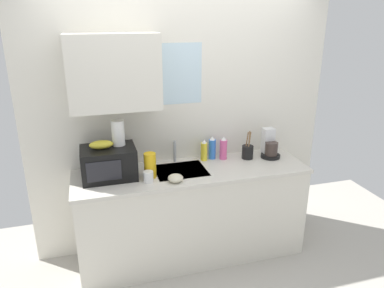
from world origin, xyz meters
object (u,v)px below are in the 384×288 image
paper_towel_roll (118,133)px  mug_white (148,177)px  coffee_maker (270,146)px  utensil_crock (248,152)px  microwave (109,163)px  small_bowl (176,178)px  cereal_canister (150,165)px  dish_soap_bottle_yellow (204,151)px  dish_soap_bottle_pink (223,148)px  banana_bunch (101,145)px  dish_soap_bottle_blue (212,148)px

paper_towel_roll → mug_white: paper_towel_roll is taller
coffee_maker → mug_white: bearing=-168.8°
mug_white → utensil_crock: 1.06m
microwave → small_bowl: (0.53, -0.25, -0.10)m
microwave → cereal_canister: size_ratio=2.09×
paper_towel_roll → microwave: bearing=-152.8°
dish_soap_bottle_yellow → coffee_maker: bearing=-7.6°
dish_soap_bottle_yellow → small_bowl: dish_soap_bottle_yellow is taller
utensil_crock → small_bowl: utensil_crock is taller
microwave → utensil_crock: utensil_crock is taller
dish_soap_bottle_pink → cereal_canister: (-0.76, -0.22, 0.00)m
coffee_maker → mug_white: (-1.25, -0.25, -0.06)m
microwave → small_bowl: 0.59m
mug_white → small_bowl: mug_white is taller
banana_bunch → coffee_maker: (1.61, 0.06, -0.20)m
dish_soap_bottle_yellow → cereal_canister: size_ratio=0.95×
cereal_canister → dish_soap_bottle_blue: bearing=21.9°
dish_soap_bottle_blue → mug_white: (-0.69, -0.35, -0.06)m
banana_bunch → coffee_maker: size_ratio=0.71×
coffee_maker → cereal_canister: size_ratio=1.27×
dish_soap_bottle_yellow → utensil_crock: 0.43m
microwave → dish_soap_bottle_yellow: microwave is taller
small_bowl → banana_bunch: bearing=156.6°
dish_soap_bottle_pink → utensil_crock: size_ratio=0.80×
dish_soap_bottle_blue → utensil_crock: 0.35m
dish_soap_bottle_yellow → cereal_canister: (-0.57, -0.25, 0.01)m
microwave → dish_soap_bottle_pink: (1.10, 0.13, -0.03)m
utensil_crock → dish_soap_bottle_yellow: bearing=169.8°
banana_bunch → dish_soap_bottle_yellow: banana_bunch is taller
mug_white → coffee_maker: bearing=11.2°
coffee_maker → small_bowl: bearing=-163.4°
microwave → paper_towel_roll: bearing=27.2°
paper_towel_roll → cereal_canister: 0.39m
paper_towel_roll → mug_white: (0.21, -0.24, -0.33)m
dish_soap_bottle_pink → mug_white: (-0.79, -0.31, -0.06)m
dish_soap_bottle_yellow → small_bowl: size_ratio=1.62×
banana_bunch → paper_towel_roll: paper_towel_roll is taller
banana_bunch → mug_white: 0.48m
paper_towel_roll → dish_soap_bottle_blue: size_ratio=0.96×
microwave → utensil_crock: size_ratio=1.61×
paper_towel_roll → dish_soap_bottle_blue: 0.95m
paper_towel_roll → small_bowl: 0.63m
mug_white → dish_soap_bottle_pink: bearing=21.6°
banana_bunch → small_bowl: banana_bunch is taller
dish_soap_bottle_pink → microwave: bearing=-173.5°
microwave → cereal_canister: 0.36m
banana_bunch → paper_towel_roll: 0.18m
banana_bunch → dish_soap_bottle_blue: banana_bunch is taller
microwave → paper_towel_roll: size_ratio=2.09×
mug_white → small_bowl: bearing=-15.3°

